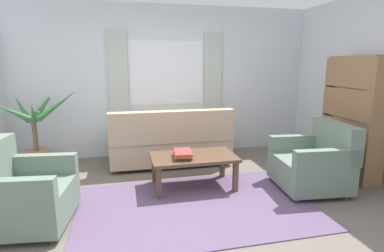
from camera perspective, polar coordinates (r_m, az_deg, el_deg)
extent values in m
plane|color=#6B6056|center=(3.61, 0.87, -14.92)|extent=(6.24, 6.24, 0.00)
cube|color=silver|center=(5.46, -4.87, 8.37)|extent=(5.32, 0.12, 2.60)
cube|color=white|center=(5.39, -4.80, 9.93)|extent=(1.30, 0.01, 1.10)
cube|color=#B2BCB2|center=(5.30, -13.79, 9.60)|extent=(0.32, 0.06, 1.40)
cube|color=#B2BCB2|center=(5.54, 3.90, 9.99)|extent=(0.32, 0.06, 1.40)
cube|color=#604C6B|center=(3.61, 0.87, -14.83)|extent=(2.68, 1.73, 0.01)
cube|color=tan|center=(4.99, -4.18, -4.20)|extent=(1.90, 0.80, 0.38)
cube|color=tan|center=(4.58, -3.64, -0.11)|extent=(1.90, 0.20, 0.48)
cube|color=tan|center=(5.12, 5.43, -0.24)|extent=(0.16, 0.80, 0.24)
cube|color=tan|center=(4.86, -14.42, -1.21)|extent=(0.16, 0.80, 0.24)
cylinder|color=brown|center=(5.52, 4.14, -5.00)|extent=(0.06, 0.06, 0.06)
cylinder|color=brown|center=(5.29, -13.85, -6.08)|extent=(0.06, 0.06, 0.06)
cylinder|color=brown|center=(4.98, 6.19, -6.94)|extent=(0.06, 0.06, 0.06)
cylinder|color=brown|center=(4.72, -13.91, -8.28)|extent=(0.06, 0.06, 0.06)
cube|color=slate|center=(3.54, -28.42, -12.71)|extent=(0.89, 0.93, 0.36)
cube|color=slate|center=(3.13, -31.38, -10.47)|extent=(0.81, 0.21, 0.22)
cube|color=slate|center=(3.75, -26.85, -6.46)|extent=(0.81, 0.21, 0.22)
cylinder|color=brown|center=(3.24, -24.80, -18.83)|extent=(0.05, 0.05, 0.06)
cylinder|color=brown|center=(3.82, -21.60, -13.76)|extent=(0.05, 0.05, 0.06)
cylinder|color=brown|center=(4.03, -30.65, -13.24)|extent=(0.05, 0.05, 0.06)
cube|color=slate|center=(4.25, 21.17, -8.02)|extent=(0.87, 0.91, 0.36)
cube|color=slate|center=(4.31, 25.42, -2.43)|extent=(0.25, 0.85, 0.46)
cube|color=slate|center=(4.47, 19.23, -3.03)|extent=(0.81, 0.19, 0.22)
cube|color=slate|center=(3.87, 24.06, -5.67)|extent=(0.81, 0.19, 0.22)
cylinder|color=brown|center=(4.47, 15.20, -9.51)|extent=(0.05, 0.05, 0.06)
cylinder|color=brown|center=(3.91, 19.18, -12.97)|extent=(0.05, 0.05, 0.06)
cylinder|color=brown|center=(4.75, 22.41, -8.72)|extent=(0.05, 0.05, 0.06)
cylinder|color=brown|center=(4.23, 27.10, -11.73)|extent=(0.05, 0.05, 0.06)
cube|color=brown|center=(3.97, 0.27, -5.85)|extent=(1.10, 0.64, 0.04)
cube|color=brown|center=(3.72, -6.28, -10.75)|extent=(0.06, 0.06, 0.40)
cube|color=brown|center=(3.95, 8.19, -9.46)|extent=(0.06, 0.06, 0.40)
cube|color=brown|center=(4.21, -7.14, -8.07)|extent=(0.06, 0.06, 0.40)
cube|color=brown|center=(4.41, 5.73, -7.11)|extent=(0.06, 0.06, 0.40)
cube|color=#2D2D33|center=(3.88, -1.78, -5.74)|extent=(0.20, 0.31, 0.03)
cube|color=orange|center=(3.87, -1.75, -5.35)|extent=(0.25, 0.31, 0.03)
cube|color=#B23833|center=(3.86, -1.71, -4.95)|extent=(0.25, 0.36, 0.03)
cylinder|color=#9E6B4C|center=(5.23, -27.07, -5.82)|extent=(0.38, 0.38, 0.31)
cylinder|color=brown|center=(5.13, -27.47, -1.79)|extent=(0.07, 0.07, 0.44)
cone|color=#38753D|center=(5.03, -24.02, 3.66)|extent=(0.63, 0.20, 0.49)
cone|color=#38753D|center=(5.34, -25.93, 3.88)|extent=(0.24, 0.67, 0.38)
cone|color=#38753D|center=(5.30, -29.45, 2.98)|extent=(0.39, 0.42, 0.45)
cone|color=#38753D|center=(5.00, -30.90, 2.34)|extent=(0.47, 0.37, 0.40)
cone|color=#38753D|center=(4.81, -27.77, 2.22)|extent=(0.20, 0.47, 0.40)
cube|color=olive|center=(4.51, 31.74, 0.14)|extent=(0.30, 0.04, 1.70)
cube|color=olive|center=(5.17, 24.81, 2.12)|extent=(0.30, 0.04, 1.70)
cube|color=olive|center=(4.74, 26.76, 1.14)|extent=(0.02, 0.90, 1.70)
cube|color=olive|center=(5.04, 27.11, -8.23)|extent=(0.30, 0.86, 0.02)
cube|color=olive|center=(4.92, 27.57, -3.56)|extent=(0.30, 0.86, 0.02)
cube|color=olive|center=(4.83, 28.05, 1.31)|extent=(0.30, 0.86, 0.02)
cube|color=olive|center=(4.78, 28.54, 6.32)|extent=(0.30, 0.86, 0.02)
cube|color=olive|center=(4.77, 29.06, 11.40)|extent=(0.30, 0.86, 0.02)
cube|color=#7F478C|center=(4.55, 31.11, 2.04)|extent=(0.23, 0.07, 0.23)
cube|color=#335199|center=(4.60, 30.54, 2.49)|extent=(0.26, 0.06, 0.28)
cube|color=#7F478C|center=(4.67, 29.76, 2.60)|extent=(0.23, 0.10, 0.27)
cube|color=#7F478C|center=(4.74, 28.98, 2.70)|extent=(0.24, 0.07, 0.25)
cube|color=#387F4C|center=(4.82, 28.17, 2.61)|extent=(0.24, 0.10, 0.20)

